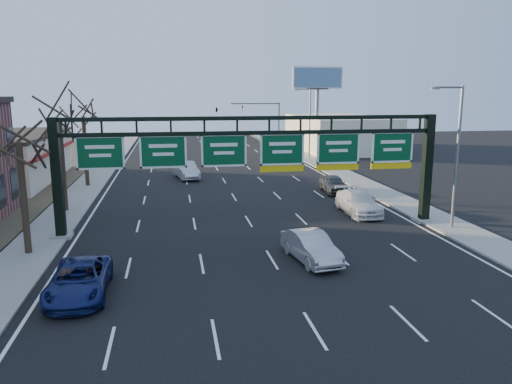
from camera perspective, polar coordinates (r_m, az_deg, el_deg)
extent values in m
plane|color=black|center=(24.55, 2.76, -9.23)|extent=(160.00, 160.00, 0.00)
cube|color=gray|center=(43.99, -19.65, -0.52)|extent=(3.00, 120.00, 0.12)
cube|color=gray|center=(46.80, 12.90, 0.55)|extent=(3.00, 120.00, 0.12)
cube|color=white|center=(43.59, -2.86, -0.04)|extent=(21.60, 120.00, 0.01)
cube|color=black|center=(31.57, -21.77, 1.39)|extent=(0.55, 0.55, 7.20)
cube|color=gray|center=(32.32, -21.31, -4.73)|extent=(1.20, 1.20, 0.20)
cube|color=black|center=(35.07, 18.93, 2.52)|extent=(0.55, 0.55, 7.20)
cube|color=gray|center=(35.74, 18.57, -3.03)|extent=(1.20, 1.20, 0.20)
cube|color=black|center=(30.88, -0.32, 8.45)|extent=(23.40, 0.25, 0.25)
cube|color=black|center=(30.94, -0.32, 6.78)|extent=(23.40, 0.25, 0.25)
cube|color=#044522|center=(30.92, -17.38, 4.30)|extent=(2.80, 0.10, 2.00)
cube|color=#044522|center=(30.64, -10.55, 4.57)|extent=(2.80, 0.10, 2.00)
cube|color=#044522|center=(30.80, -3.69, 4.77)|extent=(2.80, 0.10, 2.00)
cube|color=#044522|center=(31.39, 2.99, 4.91)|extent=(2.80, 0.10, 2.00)
cube|color=yellow|center=(31.55, 2.97, 2.70)|extent=(2.80, 0.10, 0.40)
cube|color=#044522|center=(32.38, 9.37, 4.97)|extent=(2.80, 0.10, 2.00)
cube|color=yellow|center=(32.54, 9.30, 2.84)|extent=(2.80, 0.10, 0.40)
cube|color=#044522|center=(33.75, 15.30, 4.98)|extent=(2.80, 0.10, 2.00)
cube|color=yellow|center=(33.90, 15.19, 2.93)|extent=(2.80, 0.10, 0.40)
cube|color=beige|center=(54.40, -27.26, 3.34)|extent=(10.00, 18.00, 4.40)
cube|color=maroon|center=(52.99, -22.07, 4.46)|extent=(1.20, 18.00, 0.40)
cube|color=beige|center=(76.86, 9.45, 6.67)|extent=(12.00, 20.00, 5.00)
cylinder|color=black|center=(29.05, -25.03, -0.56)|extent=(0.36, 0.36, 6.08)
cylinder|color=black|center=(38.58, -21.25, 3.03)|extent=(0.36, 0.36, 6.84)
cylinder|color=black|center=(48.36, -18.92, 4.51)|extent=(0.36, 0.36, 6.46)
cylinder|color=slate|center=(33.67, 22.00, 3.71)|extent=(0.20, 0.20, 9.00)
cylinder|color=slate|center=(32.97, 21.22, 11.31)|extent=(1.80, 0.12, 0.12)
cube|color=slate|center=(32.52, 19.82, 11.32)|extent=(0.50, 0.22, 0.15)
cylinder|color=slate|center=(64.98, 6.16, 7.79)|extent=(0.20, 0.20, 9.00)
cylinder|color=slate|center=(64.62, 5.46, 11.69)|extent=(1.80, 0.12, 0.12)
cube|color=slate|center=(64.40, 4.67, 11.66)|extent=(0.50, 0.22, 0.15)
cylinder|color=slate|center=(70.45, 6.95, 7.95)|extent=(0.50, 0.50, 9.00)
cube|color=slate|center=(70.33, 7.04, 11.62)|extent=(3.00, 0.30, 0.20)
cube|color=white|center=(70.35, 7.07, 12.84)|extent=(7.00, 0.30, 3.00)
cube|color=#5077A0|center=(70.16, 7.11, 12.84)|extent=(6.60, 0.05, 2.60)
cylinder|color=black|center=(79.40, 2.63, 7.68)|extent=(0.18, 0.18, 7.00)
cylinder|color=black|center=(78.53, -0.10, 10.06)|extent=(7.60, 0.14, 0.14)
imported|color=black|center=(78.25, -1.56, 9.47)|extent=(0.20, 0.20, 1.00)
imported|color=black|center=(77.79, -4.52, 9.43)|extent=(0.54, 0.54, 1.62)
imported|color=navy|center=(22.99, -19.57, -9.44)|extent=(2.47, 5.24, 1.45)
imported|color=#A8A8AD|center=(26.09, 6.29, -6.25)|extent=(2.33, 4.81, 1.52)
imported|color=silver|center=(36.71, 11.60, -1.17)|extent=(2.35, 5.54, 1.59)
imported|color=#393C3E|center=(43.87, 8.83, 0.92)|extent=(2.07, 4.56, 1.52)
imported|color=#BABABF|center=(50.93, -7.98, 2.48)|extent=(2.75, 5.35, 1.68)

